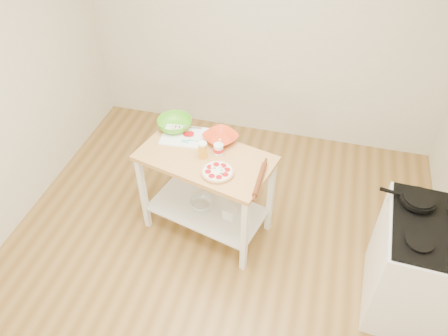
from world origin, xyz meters
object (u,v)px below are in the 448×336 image
skillet (417,199)px  yogurt_tub (218,149)px  prep_island (206,178)px  green_bowl (175,124)px  cutting_board (184,136)px  gas_stove (421,267)px  orange_bowl (221,138)px  pizza (218,172)px  rolling_pin (260,179)px  spatula (190,141)px  beer_pint (203,150)px  knife (183,127)px  shelf_bin (230,213)px  shelf_glass_bowl (202,204)px

skillet → yogurt_tub: (-1.58, 0.21, -0.02)m
prep_island → yogurt_tub: size_ratio=6.96×
green_bowl → skillet: bearing=-12.5°
skillet → cutting_board: 1.97m
prep_island → gas_stove: bearing=-10.9°
skillet → orange_bowl: skillet is taller
pizza → rolling_pin: bearing=-0.9°
gas_stove → skillet: size_ratio=2.73×
spatula → beer_pint: bearing=-44.5°
gas_stove → spatula: size_ratio=7.40×
pizza → rolling_pin: same height
prep_island → gas_stove: gas_stove is taller
pizza → spatula: (-0.34, 0.32, 0.00)m
knife → cutting_board: bearing=-71.6°
spatula → knife: size_ratio=0.56×
prep_island → skillet: skillet is taller
beer_pint → green_bowl: bearing=138.5°
skillet → pizza: bearing=-169.6°
gas_stove → knife: gas_stove is taller
rolling_pin → pizza: bearing=179.1°
knife → orange_bowl: bearing=-19.6°
knife → yogurt_tub: (0.41, -0.26, 0.03)m
prep_island → rolling_pin: rolling_pin is taller
spatula → green_bowl: 0.25m
cutting_board → pizza: bearing=-48.2°
green_bowl → yogurt_tub: 0.54m
spatula → beer_pint: 0.24m
knife → orange_bowl: orange_bowl is taller
cutting_board → shelf_bin: cutting_board is taller
skillet → pizza: size_ratio=1.49×
beer_pint → rolling_pin: beer_pint is taller
prep_island → yogurt_tub: bearing=32.7°
prep_island → shelf_glass_bowl: size_ratio=5.64×
knife → rolling_pin: (0.82, -0.50, 0.00)m
green_bowl → yogurt_tub: yogurt_tub is taller
green_bowl → shelf_glass_bowl: 0.79m
cutting_board → knife: 0.12m
beer_pint → gas_stove: bearing=-10.5°
gas_stove → pizza: size_ratio=4.07×
knife → beer_pint: (0.29, -0.33, 0.06)m
skillet → knife: skillet is taller
spatula → beer_pint: size_ratio=0.99×
beer_pint → rolling_pin: bearing=-17.9°
shelf_glass_bowl → rolling_pin: bearing=-18.9°
skillet → knife: size_ratio=1.51×
gas_stove → cutting_board: gas_stove is taller
pizza → beer_pint: (-0.17, 0.16, 0.06)m
yogurt_tub → shelf_glass_bowl: 0.68m
prep_island → skillet: bearing=-5.0°
gas_stove → skillet: (-0.16, 0.21, 0.50)m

